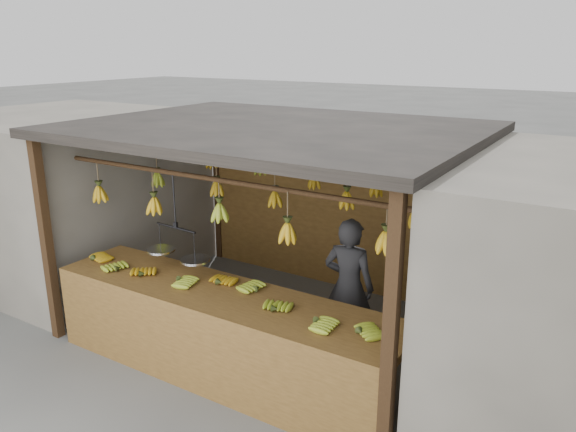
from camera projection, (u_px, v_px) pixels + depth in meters
The scene contains 8 objects.
ground at pixel (275, 326), 6.69m from camera, with size 80.00×80.00×0.00m, color #5B5B57.
stall at pixel (289, 159), 6.38m from camera, with size 4.30×3.30×2.40m.
neighbor_left at pixel (67, 193), 8.17m from camera, with size 3.00×3.00×2.30m, color slate.
counter at pixel (214, 315), 5.42m from camera, with size 3.79×0.86×0.96m.
hanging_bananas at pixel (274, 195), 6.22m from camera, with size 3.63×2.21×0.39m.
balance_scale at pixel (177, 251), 5.81m from camera, with size 0.80×0.33×0.89m.
vendor at pixel (349, 287), 5.95m from camera, with size 0.55×0.36×1.52m, color #262628.
bag_bundles at pixel (477, 242), 6.52m from camera, with size 0.08×0.26×1.33m.
Camera 1 is at (3.30, -5.03, 3.22)m, focal length 35.00 mm.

